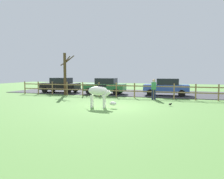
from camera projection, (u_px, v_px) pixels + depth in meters
name	position (u px, v px, depth m)	size (l,w,h in m)	color
ground_plane	(113.00, 107.00, 13.40)	(60.00, 60.00, 0.00)	#5B8C42
parking_asphalt	(140.00, 93.00, 22.21)	(28.00, 7.40, 0.05)	#38383D
paddock_fence	(125.00, 89.00, 18.24)	(21.07, 0.11, 1.28)	olive
bare_tree	(65.00, 73.00, 20.44)	(1.35, 0.86, 4.02)	#513A23
zebra	(99.00, 93.00, 12.98)	(1.94, 0.55, 1.41)	white
crow_on_grass	(170.00, 104.00, 13.64)	(0.21, 0.10, 0.20)	black
parked_car_black	(61.00, 85.00, 22.55)	(4.07, 2.03, 1.56)	black
parked_car_blue	(166.00, 87.00, 19.53)	(4.05, 1.99, 1.56)	#2D4CAD
parked_car_green	(105.00, 86.00, 20.99)	(4.07, 2.03, 1.56)	#236B38
visitor_near_fence	(154.00, 88.00, 16.77)	(0.40, 0.29, 1.64)	#232847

